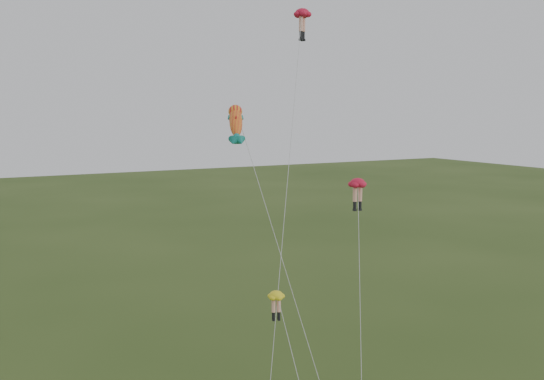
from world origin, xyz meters
name	(u,v)px	position (x,y,z in m)	size (l,w,h in m)	color
legs_kite_red_high	(302,22)	(6.18, 10.38, 24.16)	(10.25, 12.84, 25.21)	red
legs_kite_red_mid	(358,189)	(7.07, 4.42, 12.57)	(5.69, 8.35, 13.33)	red
legs_kite_yellow	(278,303)	(-1.03, 0.80, 7.00)	(1.24, 6.25, 7.66)	yellow
fish_kite	(236,123)	(-1.45, 5.23, 17.05)	(3.31, 9.28, 18.39)	#FFA620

